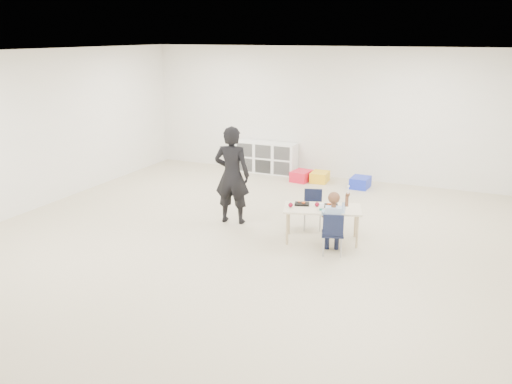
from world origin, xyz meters
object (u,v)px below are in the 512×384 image
at_px(table, 322,224).
at_px(chair_near, 333,233).
at_px(cubby_shelf, 266,157).
at_px(child, 333,221).
at_px(adult, 232,175).

relative_size(table, chair_near, 2.00).
xyz_separation_m(table, cubby_shelf, (-2.41, 3.57, 0.08)).
height_order(child, cubby_shelf, child).
xyz_separation_m(child, adult, (-1.92, 0.66, 0.31)).
relative_size(table, cubby_shelf, 0.91).
bearing_deg(adult, chair_near, 152.43).
relative_size(table, adult, 0.78).
height_order(chair_near, child, child).
bearing_deg(child, table, 106.44).
relative_size(child, cubby_shelf, 0.71).
xyz_separation_m(table, child, (0.29, -0.44, 0.23)).
bearing_deg(chair_near, cubby_shelf, 106.98).
bearing_deg(chair_near, table, 106.44).
relative_size(chair_near, child, 0.63).
xyz_separation_m(chair_near, cubby_shelf, (-2.70, 4.01, 0.03)).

